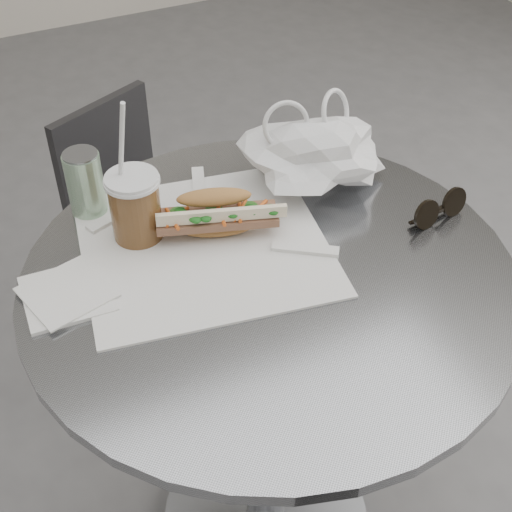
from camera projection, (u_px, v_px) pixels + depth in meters
name	position (u px, v px, depth m)	size (l,w,h in m)	color
cafe_table	(268.00, 385.00, 1.27)	(0.76, 0.76, 0.74)	slate
chair_far	(153.00, 250.00, 1.80)	(0.38, 0.40, 0.67)	#2C2C2E
sandwich_paper	(204.00, 245.00, 1.13)	(0.38, 0.36, 0.00)	white
banh_mi	(216.00, 214.00, 1.13)	(0.25, 0.16, 0.08)	#A8773F
iced_coffee	(135.00, 206.00, 1.11)	(0.09, 0.09, 0.25)	brown
sunglasses	(439.00, 210.00, 1.17)	(0.11, 0.04, 0.05)	black
plastic_bag	(315.00, 156.00, 1.22)	(0.23, 0.18, 0.12)	white
napkin_stack	(67.00, 294.00, 1.04)	(0.14, 0.14, 0.01)	white
drink_can	(85.00, 183.00, 1.16)	(0.06, 0.06, 0.11)	#56935C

